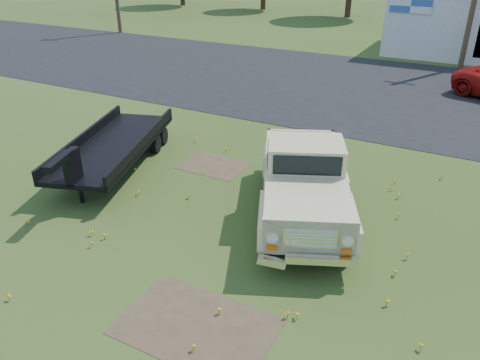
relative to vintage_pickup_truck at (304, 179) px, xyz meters
name	(u,v)px	position (x,y,z in m)	size (l,w,h in m)	color
ground	(210,232)	(-1.77, -1.93, -1.08)	(140.00, 140.00, 0.00)	#314A17
asphalt_lot	(362,89)	(-1.77, 13.07, -1.08)	(90.00, 14.00, 0.02)	black
dirt_patch_a	(197,326)	(-0.27, -4.93, -1.08)	(3.00, 2.00, 0.01)	#4D3B29
dirt_patch_b	(213,165)	(-3.77, 1.57, -1.08)	(2.20, 1.60, 0.01)	#4D3B29
vintage_pickup_truck	(304,179)	(0.00, 0.00, 0.00)	(2.32, 5.97, 2.17)	beige
flatbed_trailer	(113,142)	(-6.60, -0.01, -0.20)	(2.15, 6.46, 1.76)	black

